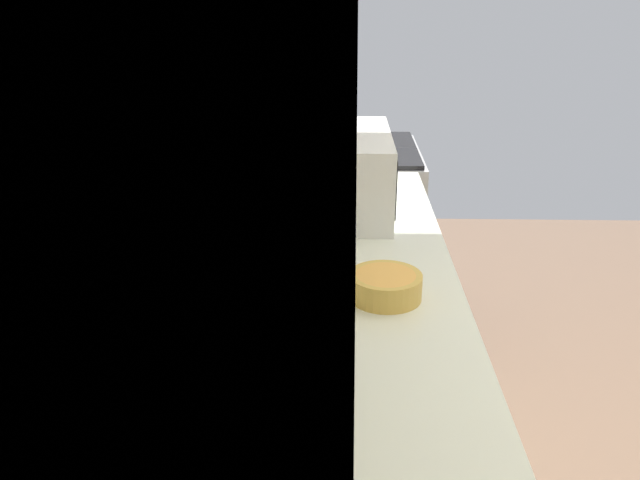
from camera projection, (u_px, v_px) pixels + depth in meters
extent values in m
cube|color=beige|center=(167.00, 134.00, 1.44)|extent=(4.13, 0.12, 2.74)
cube|color=white|center=(339.00, 424.00, 1.26)|extent=(3.26, 0.65, 0.02)
cube|color=#332819|center=(439.00, 408.00, 2.06)|extent=(0.01, 0.01, 0.83)
cube|color=#332819|center=(422.00, 332.00, 2.49)|extent=(0.01, 0.01, 0.83)
cube|color=#B7BABF|center=(344.00, 246.00, 3.23)|extent=(0.64, 0.68, 0.92)
cube|color=black|center=(416.00, 255.00, 3.24)|extent=(0.50, 0.01, 0.51)
cube|color=black|center=(345.00, 149.00, 3.05)|extent=(0.61, 0.64, 0.02)
cube|color=#B7BABF|center=(274.00, 131.00, 3.03)|extent=(0.61, 0.04, 0.18)
cylinder|color=#38383D|center=(374.00, 154.00, 2.91)|extent=(0.11, 0.11, 0.01)
cylinder|color=#38383D|center=(371.00, 138.00, 3.17)|extent=(0.11, 0.11, 0.01)
cylinder|color=#38383D|center=(317.00, 154.00, 2.92)|extent=(0.11, 0.11, 0.01)
cylinder|color=#38383D|center=(319.00, 138.00, 3.18)|extent=(0.11, 0.11, 0.01)
cube|color=white|center=(333.00, 172.00, 2.27)|extent=(0.53, 0.38, 0.27)
cube|color=black|center=(392.00, 177.00, 2.22)|extent=(0.33, 0.01, 0.19)
cube|color=#2D2D33|center=(387.00, 156.00, 2.46)|extent=(0.10, 0.01, 0.19)
cylinder|color=gold|center=(385.00, 286.00, 1.70)|extent=(0.18, 0.18, 0.06)
cylinder|color=#F6B04F|center=(386.00, 280.00, 1.69)|extent=(0.15, 0.15, 0.03)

